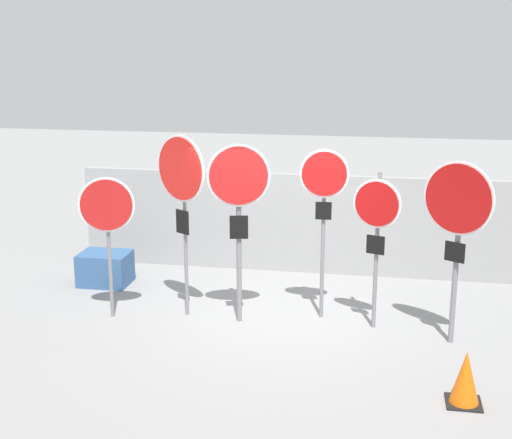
% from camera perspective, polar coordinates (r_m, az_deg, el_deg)
% --- Properties ---
extents(ground_plane, '(40.00, 40.00, 0.00)m').
position_cam_1_polar(ground_plane, '(10.32, 1.90, -8.09)').
color(ground_plane, gray).
extents(fence_back, '(7.64, 0.12, 1.71)m').
position_cam_1_polar(fence_back, '(12.19, 3.48, -0.33)').
color(fence_back, gray).
rests_on(fence_back, ground).
extents(stop_sign_0, '(0.76, 0.24, 2.07)m').
position_cam_1_polar(stop_sign_0, '(10.16, -11.84, 0.51)').
color(stop_sign_0, slate).
rests_on(stop_sign_0, ground).
extents(stop_sign_1, '(0.81, 0.53, 2.65)m').
position_cam_1_polar(stop_sign_1, '(9.99, -6.00, 3.16)').
color(stop_sign_1, slate).
rests_on(stop_sign_1, ground).
extents(stop_sign_2, '(0.85, 0.21, 2.56)m').
position_cam_1_polar(stop_sign_2, '(9.72, -1.40, 2.02)').
color(stop_sign_2, slate).
rests_on(stop_sign_2, ground).
extents(stop_sign_3, '(0.68, 0.12, 2.46)m').
position_cam_1_polar(stop_sign_3, '(9.91, 5.46, 2.23)').
color(stop_sign_3, slate).
rests_on(stop_sign_3, ground).
extents(stop_sign_4, '(0.64, 0.25, 2.21)m').
position_cam_1_polar(stop_sign_4, '(9.70, 9.64, 0.11)').
color(stop_sign_4, slate).
rests_on(stop_sign_4, ground).
extents(stop_sign_5, '(0.83, 0.51, 2.45)m').
position_cam_1_polar(stop_sign_5, '(9.39, 15.84, 0.41)').
color(stop_sign_5, slate).
rests_on(stop_sign_5, ground).
extents(traffic_cone_0, '(0.39, 0.39, 0.62)m').
position_cam_1_polar(traffic_cone_0, '(8.34, 16.41, -12.07)').
color(traffic_cone_0, black).
rests_on(traffic_cone_0, ground).
extents(storage_crate, '(0.80, 0.62, 0.53)m').
position_cam_1_polar(storage_crate, '(11.97, -11.97, -3.85)').
color(storage_crate, '#335684').
rests_on(storage_crate, ground).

